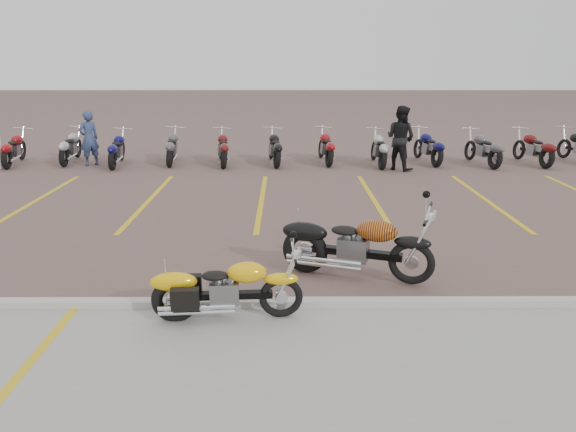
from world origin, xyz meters
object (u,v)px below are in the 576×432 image
at_px(yellow_cruiser, 224,291).
at_px(flame_cruiser, 353,248).
at_px(person_b, 400,138).
at_px(person_a, 89,138).

relative_size(yellow_cruiser, flame_cruiser, 0.86).
height_order(yellow_cruiser, person_b, person_b).
xyz_separation_m(yellow_cruiser, person_a, (-5.35, 10.87, 0.45)).
height_order(person_a, person_b, person_b).
bearing_deg(yellow_cruiser, person_a, 112.46).
bearing_deg(person_a, yellow_cruiser, 73.93).
relative_size(flame_cruiser, person_a, 1.34).
bearing_deg(person_b, yellow_cruiser, 110.40).
height_order(yellow_cruiser, person_a, person_a).
distance_m(flame_cruiser, person_b, 9.05).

